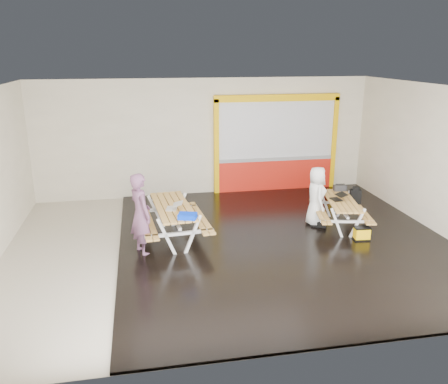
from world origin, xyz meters
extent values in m
cube|color=beige|center=(0.00, 0.00, -0.01)|extent=(10.00, 8.00, 0.01)
cube|color=white|center=(0.00, 0.00, 3.50)|extent=(10.00, 8.00, 0.01)
cube|color=beige|center=(0.00, 4.00, 1.75)|extent=(10.00, 0.01, 3.50)
cube|color=beige|center=(0.00, -4.00, 1.75)|extent=(10.00, 0.01, 3.50)
cube|color=beige|center=(5.00, 0.00, 1.75)|extent=(0.01, 8.00, 3.50)
cube|color=black|center=(1.25, 0.00, 0.03)|extent=(7.50, 7.98, 0.05)
cube|color=red|center=(2.20, 3.93, 0.50)|extent=(3.60, 0.12, 1.00)
cube|color=gray|center=(2.20, 3.93, 1.03)|extent=(3.60, 0.14, 0.10)
cube|color=silver|center=(2.20, 3.94, 1.94)|extent=(3.60, 0.08, 1.72)
cube|color=#FFBE03|center=(0.33, 3.92, 1.45)|extent=(0.14, 0.16, 2.90)
cube|color=#FFBE03|center=(4.07, 3.92, 1.45)|extent=(0.14, 0.16, 2.90)
cube|color=#FFBE03|center=(2.20, 3.92, 2.90)|extent=(3.88, 0.16, 0.20)
cube|color=tan|center=(-1.57, 0.48, 0.85)|extent=(0.33, 2.18, 0.04)
cube|color=tan|center=(-1.42, 0.49, 0.85)|extent=(0.33, 2.18, 0.04)
cube|color=tan|center=(-1.27, 0.51, 0.85)|extent=(0.33, 2.18, 0.04)
cube|color=tan|center=(-1.11, 0.52, 0.85)|extent=(0.33, 2.18, 0.04)
cube|color=tan|center=(-0.96, 0.53, 0.85)|extent=(0.33, 2.18, 0.04)
cube|color=white|center=(-1.47, -0.34, 0.46)|extent=(0.41, 0.10, 0.87)
cube|color=white|center=(-0.91, -0.29, 0.46)|extent=(0.41, 0.10, 0.87)
cube|color=white|center=(-1.19, -0.32, 0.51)|extent=(1.49, 0.20, 0.07)
cube|color=white|center=(-1.19, -0.32, 0.79)|extent=(0.74, 0.13, 0.07)
cube|color=white|center=(-1.62, 1.31, 0.46)|extent=(0.41, 0.10, 0.87)
cube|color=white|center=(-1.06, 1.36, 0.46)|extent=(0.41, 0.10, 0.87)
cube|color=white|center=(-1.34, 1.33, 0.51)|extent=(1.49, 0.20, 0.07)
cube|color=white|center=(-1.34, 1.33, 0.79)|extent=(0.74, 0.13, 0.07)
cube|color=white|center=(-1.27, 0.51, 0.63)|extent=(0.23, 1.79, 0.07)
cube|color=tan|center=(-1.94, 0.45, 0.52)|extent=(0.33, 2.18, 0.04)
cube|color=tan|center=(-1.79, 0.46, 0.52)|extent=(0.33, 2.18, 0.04)
cube|color=tan|center=(-0.74, 0.55, 0.52)|extent=(0.33, 2.18, 0.04)
cube|color=tan|center=(-0.60, 0.57, 0.52)|extent=(0.33, 2.18, 0.04)
cube|color=tan|center=(2.62, 0.61, 0.72)|extent=(0.48, 1.82, 0.04)
cube|color=tan|center=(2.75, 0.59, 0.72)|extent=(0.48, 1.82, 0.04)
cube|color=tan|center=(2.88, 0.56, 0.72)|extent=(0.48, 1.82, 0.04)
cube|color=tan|center=(3.00, 0.53, 0.72)|extent=(0.48, 1.82, 0.04)
cube|color=tan|center=(3.13, 0.51, 0.72)|extent=(0.48, 1.82, 0.04)
cube|color=white|center=(2.50, -0.08, 0.39)|extent=(0.34, 0.12, 0.74)
cube|color=white|center=(2.97, -0.17, 0.39)|extent=(0.34, 0.12, 0.74)
cube|color=white|center=(2.74, -0.12, 0.44)|extent=(1.24, 0.31, 0.06)
cube|color=white|center=(2.74, -0.12, 0.67)|extent=(0.62, 0.18, 0.06)
cube|color=white|center=(2.78, 1.29, 0.39)|extent=(0.34, 0.12, 0.74)
cube|color=white|center=(3.25, 1.19, 0.39)|extent=(0.34, 0.12, 0.74)
cube|color=white|center=(3.01, 1.24, 0.44)|extent=(1.24, 0.31, 0.06)
cube|color=white|center=(3.01, 1.24, 0.67)|extent=(0.62, 0.18, 0.06)
cube|color=white|center=(2.88, 0.56, 0.54)|extent=(0.35, 1.49, 0.06)
cube|color=tan|center=(2.32, 0.67, 0.44)|extent=(0.47, 1.82, 0.04)
cube|color=tan|center=(2.44, 0.65, 0.44)|extent=(0.47, 1.82, 0.04)
cube|color=tan|center=(3.31, 0.47, 0.44)|extent=(0.47, 1.82, 0.04)
cube|color=tan|center=(3.43, 0.45, 0.44)|extent=(0.47, 1.82, 0.04)
imported|color=#6D4462|center=(-1.99, -0.08, 0.91)|extent=(0.67, 0.78, 1.81)
imported|color=white|center=(2.33, 0.83, 0.77)|extent=(0.54, 0.78, 1.50)
cube|color=silver|center=(-1.31, 0.28, 0.88)|extent=(0.29, 0.37, 0.02)
cube|color=silver|center=(-1.17, 0.25, 0.99)|extent=(0.27, 0.36, 0.06)
cube|color=silver|center=(-1.17, 0.25, 0.99)|extent=(0.23, 0.32, 0.05)
cube|color=black|center=(2.75, 0.59, 0.75)|extent=(0.26, 0.34, 0.02)
cube|color=black|center=(2.89, 0.61, 0.86)|extent=(0.24, 0.34, 0.06)
cube|color=silver|center=(2.89, 0.61, 0.86)|extent=(0.20, 0.29, 0.05)
cube|color=#0331E4|center=(-1.02, -0.39, 0.92)|extent=(0.44, 0.37, 0.11)
cube|color=black|center=(3.16, 1.30, 0.81)|extent=(0.34, 0.19, 0.15)
cylinder|color=black|center=(3.16, 1.30, 0.92)|extent=(0.24, 0.04, 0.02)
cube|color=black|center=(3.46, 0.99, 0.64)|extent=(0.30, 0.23, 0.39)
cylinder|color=black|center=(3.46, 0.99, 0.85)|extent=(0.21, 0.21, 0.10)
cube|color=black|center=(2.38, 0.67, 0.12)|extent=(0.44, 0.40, 0.13)
cube|color=black|center=(3.01, -0.34, 0.07)|extent=(0.38, 0.26, 0.04)
cube|color=#F9BD07|center=(3.01, -0.34, 0.20)|extent=(0.36, 0.24, 0.27)
cube|color=black|center=(3.01, -0.34, 0.35)|extent=(0.38, 0.26, 0.03)
camera|label=1|loc=(-1.92, -9.39, 4.25)|focal=36.63mm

